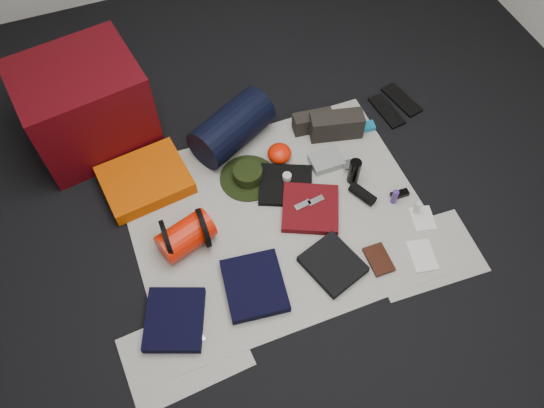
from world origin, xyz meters
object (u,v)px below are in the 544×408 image
object	(u,v)px
water_bottle	(354,171)
stuff_sack	(186,236)
navy_duffel	(232,128)
compact_camera	(352,166)
sleeping_pad	(145,180)
paperback_book	(379,259)
red_cabinet	(86,106)

from	to	relation	value
water_bottle	stuff_sack	bearing A→B (deg)	-176.67
navy_duffel	compact_camera	xyz separation A→B (m)	(0.59, -0.44, -0.11)
navy_duffel	water_bottle	world-z (taller)	navy_duffel
sleeping_pad	water_bottle	xyz separation A→B (m)	(1.13, -0.40, 0.04)
sleeping_pad	stuff_sack	distance (m)	0.48
navy_duffel	paperback_book	world-z (taller)	navy_duffel
navy_duffel	water_bottle	size ratio (longest dim) A/B	2.91
sleeping_pad	navy_duffel	size ratio (longest dim) A/B	0.96
sleeping_pad	compact_camera	distance (m)	1.21
navy_duffel	water_bottle	bearing A→B (deg)	-70.89
water_bottle	red_cabinet	bearing A→B (deg)	146.81
paperback_book	sleeping_pad	bearing A→B (deg)	139.06
paperback_book	navy_duffel	bearing A→B (deg)	114.62
navy_duffel	compact_camera	world-z (taller)	navy_duffel
red_cabinet	navy_duffel	distance (m)	0.85
stuff_sack	paperback_book	size ratio (longest dim) A/B	1.69
sleeping_pad	red_cabinet	bearing A→B (deg)	112.59
sleeping_pad	navy_duffel	distance (m)	0.59
paperback_book	water_bottle	bearing A→B (deg)	80.36
sleeping_pad	compact_camera	xyz separation A→B (m)	(1.16, -0.32, -0.02)
red_cabinet	compact_camera	world-z (taller)	red_cabinet
water_bottle	navy_duffel	bearing A→B (deg)	136.63
stuff_sack	water_bottle	bearing A→B (deg)	3.33
sleeping_pad	paperback_book	xyz separation A→B (m)	(1.03, -0.93, -0.03)
red_cabinet	compact_camera	size ratio (longest dim) A/B	6.13
red_cabinet	paperback_book	xyz separation A→B (m)	(1.22, -1.39, -0.26)
red_cabinet	stuff_sack	size ratio (longest dim) A/B	2.27
sleeping_pad	stuff_sack	xyz separation A→B (m)	(0.11, -0.46, 0.04)
sleeping_pad	water_bottle	distance (m)	1.20
navy_duffel	water_bottle	xyz separation A→B (m)	(0.56, -0.53, -0.04)
red_cabinet	water_bottle	distance (m)	1.59
stuff_sack	water_bottle	size ratio (longest dim) A/B	1.71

